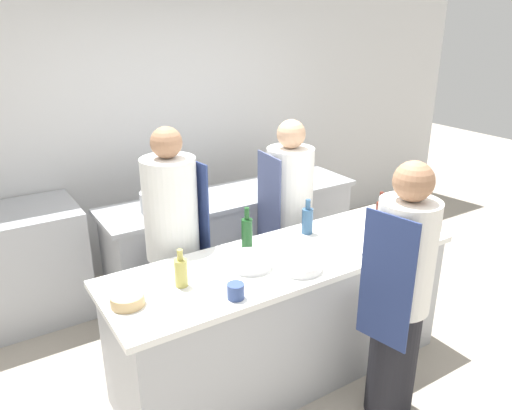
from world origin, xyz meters
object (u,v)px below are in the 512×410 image
at_px(chef_at_pass_far, 289,217).
at_px(oven_range, 20,266).
at_px(chef_at_prep_near, 400,296).
at_px(bowl_prep_small, 300,265).
at_px(cup, 236,291).
at_px(bowl_mixing_large, 250,262).
at_px(bottle_wine, 181,272).
at_px(bottle_vinegar, 247,233).
at_px(bowl_ceramic_blue, 127,300).
at_px(chef_at_stove, 174,247).
at_px(bottle_olive_oil, 307,220).
at_px(bottle_cooking_oil, 380,215).
at_px(stockpot, 158,201).

bearing_deg(chef_at_pass_far, oven_range, 68.01).
distance_m(chef_at_prep_near, bowl_prep_small, 0.62).
bearing_deg(cup, bowl_mixing_large, 45.83).
distance_m(bottle_wine, bowl_prep_small, 0.74).
bearing_deg(bottle_vinegar, chef_at_pass_far, 34.88).
xyz_separation_m(oven_range, cup, (0.89, -1.99, 0.48)).
distance_m(bowl_mixing_large, bowl_ceramic_blue, 0.80).
distance_m(chef_at_stove, bottle_wine, 0.67).
xyz_separation_m(bottle_vinegar, bottle_wine, (-0.58, -0.22, -0.03)).
xyz_separation_m(bottle_olive_oil, bottle_cooking_oil, (0.49, -0.23, 0.01)).
bearing_deg(bottle_cooking_oil, chef_at_stove, 154.71).
bearing_deg(chef_at_stove, bottle_olive_oil, 57.91).
bearing_deg(chef_at_prep_near, bottle_wine, 45.56).
bearing_deg(chef_at_pass_far, bottle_cooking_oil, -154.42).
bearing_deg(bottle_olive_oil, bowl_mixing_large, -160.44).
xyz_separation_m(chef_at_stove, bottle_cooking_oil, (1.36, -0.64, 0.17)).
height_order(chef_at_stove, bottle_vinegar, chef_at_stove).
bearing_deg(bottle_wine, stockpot, 74.28).
bearing_deg(chef_at_pass_far, stockpot, 67.72).
height_order(chef_at_stove, bowl_prep_small, chef_at_stove).
xyz_separation_m(bottle_olive_oil, cup, (-0.88, -0.49, -0.06)).
bearing_deg(bowl_ceramic_blue, chef_at_pass_far, 24.54).
bearing_deg(chef_at_prep_near, cup, 53.64).
bearing_deg(chef_at_pass_far, bowl_mixing_large, 135.88).
bearing_deg(cup, chef_at_stove, 89.08).
bearing_deg(bottle_wine, chef_at_prep_near, -32.61).
height_order(chef_at_pass_far, bottle_olive_oil, chef_at_pass_far).
bearing_deg(cup, bowl_ceramic_blue, 154.35).
relative_size(oven_range, chef_at_prep_near, 0.59).
xyz_separation_m(oven_range, bottle_olive_oil, (1.77, -1.50, 0.54)).
xyz_separation_m(bowl_ceramic_blue, cup, (0.53, -0.26, 0.01)).
relative_size(oven_range, bowl_ceramic_blue, 5.30).
bearing_deg(chef_at_pass_far, bottle_wine, 123.40).
distance_m(chef_at_pass_far, bottle_cooking_oil, 0.82).
bearing_deg(chef_at_prep_near, stockpot, 9.77).
height_order(chef_at_pass_far, stockpot, chef_at_pass_far).
bearing_deg(bowl_ceramic_blue, chef_at_prep_near, -24.95).
distance_m(oven_range, bowl_prep_small, 2.41).
xyz_separation_m(bowl_prep_small, stockpot, (-0.37, 1.40, 0.05)).
bearing_deg(bowl_prep_small, bottle_wine, 163.19).
height_order(chef_at_prep_near, bottle_vinegar, chef_at_prep_near).
relative_size(chef_at_prep_near, chef_at_pass_far, 1.02).
distance_m(oven_range, bottle_cooking_oil, 2.90).
bearing_deg(stockpot, chef_at_pass_far, -26.85).
bearing_deg(chef_at_prep_near, chef_at_stove, 21.79).
distance_m(bowl_mixing_large, cup, 0.38).
bearing_deg(bowl_prep_small, oven_range, 126.15).
bearing_deg(bottle_wine, chef_at_pass_far, 28.82).
bearing_deg(bowl_prep_small, chef_at_pass_far, 57.70).
distance_m(bottle_cooking_oil, bowl_prep_small, 0.89).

